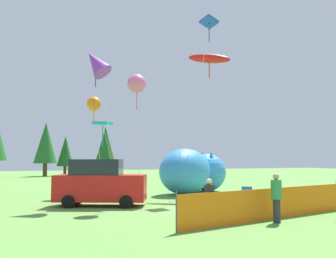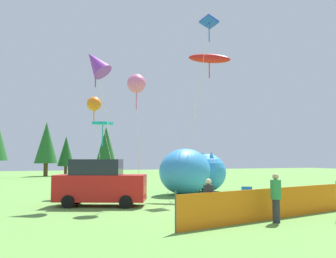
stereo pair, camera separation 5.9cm
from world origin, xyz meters
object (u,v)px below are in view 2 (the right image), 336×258
(spectator_in_red_shirt, at_px, (209,200))
(kite_pink_octopus, at_px, (137,84))
(kite_red_lizard, at_px, (209,59))
(kite_blue_box, at_px, (208,26))
(inflatable_cat, at_px, (193,173))
(kite_teal_diamond, at_px, (103,124))
(folding_chair, at_px, (247,195))
(parked_car, at_px, (100,183))
(kite_orange_flower, at_px, (94,104))
(kite_purple_delta, at_px, (96,63))
(spectator_in_yellow_shirt, at_px, (276,196))

(spectator_in_red_shirt, distance_m, kite_pink_octopus, 7.90)
(kite_red_lizard, distance_m, kite_blue_box, 2.09)
(inflatable_cat, distance_m, kite_teal_diamond, 7.31)
(folding_chair, distance_m, kite_pink_octopus, 7.81)
(kite_pink_octopus, relative_size, kite_teal_diamond, 1.47)
(kite_teal_diamond, xyz_separation_m, kite_blue_box, (6.56, -0.32, 6.44))
(parked_car, distance_m, kite_orange_flower, 7.33)
(kite_teal_diamond, relative_size, kite_orange_flower, 0.70)
(kite_blue_box, bearing_deg, parked_car, -163.84)
(folding_chair, relative_size, spectator_in_red_shirt, 0.56)
(folding_chair, relative_size, kite_orange_flower, 0.14)
(inflatable_cat, bearing_deg, kite_teal_diamond, 162.54)
(parked_car, bearing_deg, spectator_in_red_shirt, -47.31)
(folding_chair, relative_size, kite_purple_delta, 0.11)
(kite_teal_diamond, distance_m, kite_blue_box, 9.20)
(spectator_in_red_shirt, distance_m, kite_blue_box, 14.08)
(spectator_in_yellow_shirt, bearing_deg, kite_purple_delta, 123.24)
(folding_chair, bearing_deg, kite_blue_box, -146.13)
(kite_red_lizard, distance_m, kite_orange_flower, 8.05)
(folding_chair, distance_m, kite_purple_delta, 10.32)
(parked_car, relative_size, spectator_in_yellow_shirt, 2.63)
(spectator_in_yellow_shirt, distance_m, kite_orange_flower, 14.28)
(spectator_in_yellow_shirt, xyz_separation_m, kite_pink_octopus, (-3.49, 6.19, 5.03))
(kite_teal_diamond, height_order, kite_orange_flower, kite_orange_flower)
(folding_chair, height_order, spectator_in_red_shirt, spectator_in_red_shirt)
(folding_chair, bearing_deg, kite_teal_diamond, -89.73)
(inflatable_cat, distance_m, kite_red_lizard, 7.61)
(folding_chair, distance_m, spectator_in_yellow_shirt, 5.23)
(kite_pink_octopus, xyz_separation_m, kite_orange_flower, (-0.95, 6.48, -0.17))
(spectator_in_yellow_shirt, distance_m, kite_purple_delta, 11.43)
(parked_car, bearing_deg, kite_orange_flower, 106.80)
(folding_chair, bearing_deg, inflatable_cat, -144.30)
(parked_car, distance_m, folding_chair, 7.34)
(parked_car, height_order, folding_chair, parked_car)
(kite_teal_diamond, bearing_deg, kite_purple_delta, -115.28)
(kite_purple_delta, relative_size, kite_orange_flower, 1.30)
(kite_red_lizard, distance_m, kite_pink_octopus, 7.68)
(parked_car, xyz_separation_m, kite_blue_box, (7.15, 2.07, 9.58))
(kite_red_lizard, bearing_deg, inflatable_cat, 112.52)
(spectator_in_red_shirt, height_order, kite_red_lizard, kite_red_lizard)
(kite_blue_box, bearing_deg, kite_orange_flower, 151.78)
(spectator_in_red_shirt, height_order, kite_teal_diamond, kite_teal_diamond)
(parked_car, distance_m, kite_teal_diamond, 3.99)
(parked_car, bearing_deg, spectator_in_yellow_shirt, -31.30)
(spectator_in_yellow_shirt, height_order, kite_purple_delta, kite_purple_delta)
(kite_red_lizard, xyz_separation_m, kite_blue_box, (-0.46, -0.84, 1.86))
(parked_car, relative_size, kite_blue_box, 0.42)
(spectator_in_red_shirt, relative_size, kite_teal_diamond, 0.37)
(kite_pink_octopus, height_order, kite_blue_box, kite_blue_box)
(spectator_in_yellow_shirt, height_order, kite_pink_octopus, kite_pink_octopus)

